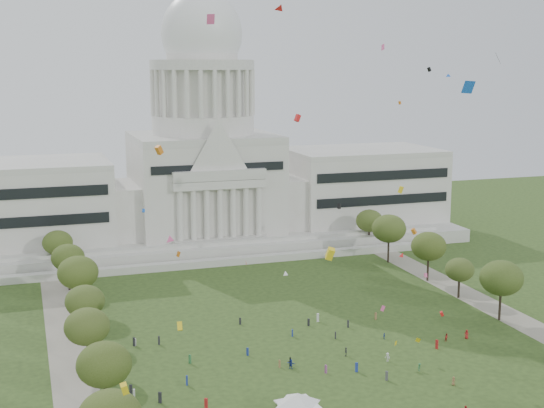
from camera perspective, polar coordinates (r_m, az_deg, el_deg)
The scene contains 27 objects.
ground at distance 142.61m, azimuth 5.83°, elevation -12.70°, with size 400.00×400.00×0.00m, color #2C431A.
capitol at distance 241.57m, azimuth -5.12°, elevation 2.41°, with size 160.00×64.50×91.30m.
path_left at distance 159.61m, azimuth -15.09°, elevation -10.43°, with size 8.00×160.00×0.04m, color gray.
path_right at distance 189.53m, azimuth 15.51°, elevation -7.10°, with size 8.00×160.00×0.04m, color gray.
row_tree_l_1 at distance 125.95m, azimuth -12.53°, elevation -11.72°, with size 8.86×8.86×12.59m.
row_tree_l_2 at distance 144.96m, azimuth -13.76°, elevation -8.96°, with size 8.42×8.42×11.97m.
row_tree_r_2 at distance 174.85m, azimuth 16.90°, elevation -5.36°, with size 9.55×9.55×13.58m.
row_tree_l_3 at distance 160.87m, azimuth -13.91°, elevation -7.13°, with size 8.12×8.12×11.55m.
row_tree_r_3 at distance 189.26m, azimuth 13.95°, elevation -4.82°, with size 7.01×7.01×9.98m.
row_tree_l_4 at distance 178.27m, azimuth -14.41°, elevation -5.02°, with size 9.29×9.29×13.21m.
row_tree_r_4 at distance 201.76m, azimuth 11.72°, elevation -3.14°, with size 9.19×9.19×13.06m.
row_tree_l_5 at distance 196.42m, azimuth -15.11°, elevation -3.92°, with size 8.33×8.33×11.85m.
row_tree_r_5 at distance 218.24m, azimuth 8.80°, elevation -1.84°, with size 9.82×9.82×13.96m.
row_tree_l_6 at distance 214.01m, azimuth -15.85°, elevation -2.82°, with size 8.19×8.19×11.64m.
row_tree_r_6 at distance 235.32m, azimuth 7.35°, elevation -1.26°, with size 8.42×8.42×11.97m.
event_tent at distance 124.53m, azimuth 1.95°, elevation -14.44°, with size 9.02×9.02×4.58m.
person_0 at distance 164.03m, azimuth 14.44°, elevation -9.47°, with size 0.95×0.62×1.94m, color #B21E1E.
person_2 at distance 161.61m, azimuth 13.02°, elevation -9.76°, with size 0.82×0.50×1.68m, color #B21E1E.
person_3 at distance 149.28m, azimuth 8.70°, elevation -11.33°, with size 1.12×0.58×1.73m, color silver.
person_4 at distance 150.82m, azimuth 5.58°, elevation -11.00°, with size 1.06×0.58×1.80m, color #4C4C51.
person_5 at distance 144.45m, azimuth 1.43°, elevation -11.95°, with size 1.67×0.66×1.80m, color navy.
person_6 at distance 141.25m, azimuth 13.51°, elevation -12.83°, with size 0.79×0.51×1.62m, color olive.
person_8 at distance 145.57m, azimuth 1.36°, elevation -11.77°, with size 0.87×0.54×1.79m, color #26262B.
person_9 at distance 145.99m, azimuth 11.04°, elevation -11.96°, with size 0.98×0.50×1.51m, color #33723F.
person_10 at distance 160.54m, azimuth 8.44°, elevation -9.81°, with size 0.78×0.42×1.33m, color navy.
distant_crowd at distance 148.65m, azimuth -1.18°, elevation -11.29°, with size 61.59×38.50×1.93m.
kite_swarm at distance 139.89m, azimuth 4.51°, elevation 1.22°, with size 81.53×104.34×63.36m.
Camera 1 is at (-54.41, -119.35, 55.96)m, focal length 50.00 mm.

